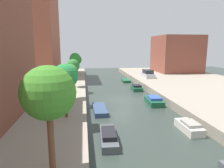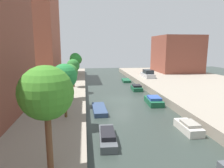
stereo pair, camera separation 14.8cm
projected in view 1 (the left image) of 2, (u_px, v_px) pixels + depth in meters
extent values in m
plane|color=#2D3833|center=(122.00, 100.00, 27.91)|extent=(84.00, 84.00, 0.00)
cube|color=gray|center=(7.00, 100.00, 25.78)|extent=(20.00, 64.00, 1.00)
cube|color=gray|center=(222.00, 93.00, 29.86)|extent=(20.00, 64.00, 1.00)
cube|color=brown|center=(32.00, 32.00, 43.35)|extent=(10.00, 13.97, 18.91)
cube|color=brown|center=(176.00, 54.00, 50.76)|extent=(10.00, 10.43, 8.92)
cylinder|color=brown|center=(51.00, 144.00, 9.76)|extent=(0.31, 0.31, 3.30)
sphere|color=#3D8326|center=(48.00, 93.00, 9.29)|extent=(2.57, 2.57, 2.57)
cylinder|color=brown|center=(66.00, 101.00, 18.00)|extent=(0.25, 0.25, 2.93)
sphere|color=#24823B|center=(65.00, 76.00, 17.59)|extent=(2.25, 2.25, 2.25)
cylinder|color=brown|center=(71.00, 88.00, 24.45)|extent=(0.27, 0.27, 2.59)
sphere|color=#337D32|center=(70.00, 72.00, 24.09)|extent=(1.94, 1.94, 1.94)
cylinder|color=brown|center=(74.00, 79.00, 31.67)|extent=(0.29, 0.29, 2.66)
sphere|color=#2A742D|center=(73.00, 66.00, 31.30)|extent=(2.01, 2.01, 2.01)
cylinder|color=brown|center=(76.00, 71.00, 39.91)|extent=(0.20, 0.20, 3.19)
sphere|color=#28802D|center=(75.00, 59.00, 39.47)|extent=(2.20, 2.20, 2.20)
cylinder|color=brown|center=(77.00, 69.00, 46.27)|extent=(0.28, 0.28, 2.54)
sphere|color=#377F26|center=(76.00, 59.00, 45.89)|extent=(2.36, 2.36, 2.36)
cube|color=#B7B7BC|center=(147.00, 75.00, 41.89)|extent=(1.86, 4.78, 0.82)
cube|color=#1E2328|center=(148.00, 72.00, 41.40)|extent=(1.64, 2.63, 0.78)
cube|color=#4C5156|center=(108.00, 138.00, 15.71)|extent=(1.41, 4.16, 0.57)
cube|color=black|center=(109.00, 133.00, 15.45)|extent=(1.14, 2.31, 0.35)
cube|color=#33476B|center=(100.00, 109.00, 22.91)|extent=(1.54, 4.43, 0.49)
cube|color=beige|center=(189.00, 127.00, 17.57)|extent=(1.34, 3.06, 0.68)
cube|color=gray|center=(191.00, 123.00, 17.26)|extent=(1.13, 1.69, 0.25)
cube|color=#195638|center=(154.00, 101.00, 25.90)|extent=(1.92, 3.82, 0.68)
cube|color=#2D4C9E|center=(154.00, 98.00, 25.65)|extent=(1.56, 2.13, 0.33)
cube|color=#195638|center=(137.00, 88.00, 34.05)|extent=(1.70, 3.10, 0.62)
cube|color=black|center=(137.00, 86.00, 33.86)|extent=(1.40, 1.73, 0.33)
cube|color=#195638|center=(126.00, 80.00, 42.54)|extent=(1.76, 3.72, 0.45)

